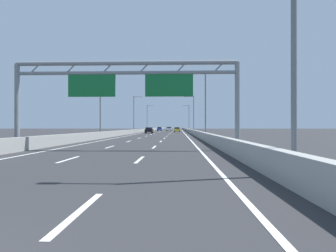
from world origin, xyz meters
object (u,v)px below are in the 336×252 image
(sign_gantry, at_px, (127,82))
(streetlamp_left_distant, at_px, (148,116))
(streetlamp_right_far, at_px, (193,112))
(streetlamp_right_near, at_px, (287,18))
(black_car, at_px, (149,130))
(streetlamp_right_mid, at_px, (204,101))
(yellow_car, at_px, (177,129))
(white_car, at_px, (169,129))
(blue_car, at_px, (160,129))
(streetlamp_left_far, at_px, (135,112))
(streetlamp_right_distant, at_px, (188,116))
(streetlamp_left_mid, at_px, (102,101))

(sign_gantry, relative_size, streetlamp_left_distant, 1.70)
(streetlamp_right_far, bearing_deg, streetlamp_right_near, -90.00)
(streetlamp_right_near, bearing_deg, black_car, 99.94)
(streetlamp_right_mid, xyz_separation_m, streetlamp_right_far, (0.00, 32.63, 0.00))
(sign_gantry, relative_size, streetlamp_right_mid, 1.70)
(sign_gantry, bearing_deg, yellow_car, 87.28)
(streetlamp_right_mid, height_order, white_car, streetlamp_right_mid)
(blue_car, relative_size, black_car, 1.02)
(streetlamp_left_far, height_order, streetlamp_right_distant, same)
(streetlamp_right_near, height_order, streetlamp_left_far, same)
(streetlamp_left_mid, relative_size, streetlamp_right_mid, 1.00)
(streetlamp_left_mid, relative_size, streetlamp_right_far, 1.00)
(blue_car, distance_m, black_car, 40.44)
(streetlamp_right_distant, xyz_separation_m, black_car, (-10.93, -35.57, -4.65))
(yellow_car, bearing_deg, black_car, -110.78)
(streetlamp_left_far, height_order, blue_car, streetlamp_left_far)
(streetlamp_right_far, relative_size, black_car, 2.20)
(sign_gantry, distance_m, streetlamp_right_near, 12.98)
(streetlamp_left_distant, bearing_deg, streetlamp_left_far, -90.00)
(sign_gantry, height_order, streetlamp_right_near, streetlamp_right_near)
(streetlamp_left_mid, height_order, streetlamp_left_far, same)
(streetlamp_right_far, xyz_separation_m, blue_car, (-10.89, 37.50, -4.64))
(streetlamp_left_mid, distance_m, blue_car, 70.41)
(streetlamp_right_near, distance_m, streetlamp_left_distant, 99.03)
(streetlamp_right_mid, bearing_deg, streetlamp_left_distant, 102.89)
(sign_gantry, xyz_separation_m, streetlamp_right_near, (7.39, -10.66, 0.59))
(streetlamp_left_far, bearing_deg, white_car, 78.11)
(streetlamp_right_mid, xyz_separation_m, white_car, (-7.22, 69.24, -4.62))
(sign_gantry, relative_size, streetlamp_left_far, 1.70)
(streetlamp_right_distant, bearing_deg, blue_car, 155.92)
(streetlamp_right_distant, bearing_deg, black_car, -107.07)
(streetlamp_left_far, xyz_separation_m, blue_car, (4.04, 37.50, -4.64))
(streetlamp_right_distant, bearing_deg, sign_gantry, -94.84)
(streetlamp_left_mid, bearing_deg, streetlamp_right_far, 65.41)
(sign_gantry, xyz_separation_m, black_car, (-3.53, 51.67, -4.06))
(yellow_car, bearing_deg, streetlamp_left_far, -125.70)
(streetlamp_right_mid, bearing_deg, streetlamp_right_near, -90.00)
(yellow_car, distance_m, black_car, 19.30)
(streetlamp_right_distant, bearing_deg, streetlamp_left_distant, 180.00)
(streetlamp_right_distant, height_order, blue_car, streetlamp_right_distant)
(streetlamp_right_mid, distance_m, yellow_car, 48.14)
(blue_car, bearing_deg, streetlamp_left_mid, -93.29)
(streetlamp_left_distant, bearing_deg, blue_car, 50.34)
(streetlamp_right_near, distance_m, streetlamp_left_far, 66.95)
(black_car, bearing_deg, streetlamp_right_mid, -69.80)
(streetlamp_left_mid, height_order, black_car, streetlamp_left_mid)
(streetlamp_right_near, relative_size, blue_car, 2.15)
(sign_gantry, height_order, black_car, sign_gantry)
(streetlamp_right_far, relative_size, yellow_car, 2.09)
(streetlamp_right_distant, bearing_deg, white_car, 151.22)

